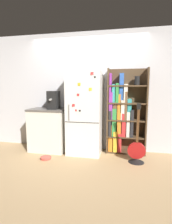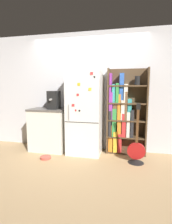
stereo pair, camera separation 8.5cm
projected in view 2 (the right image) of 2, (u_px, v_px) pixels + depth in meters
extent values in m
plane|color=tan|center=(83.00, 155.00, 3.65)|extent=(16.00, 16.00, 0.00)
cube|color=silver|center=(88.00, 92.00, 3.94)|extent=(8.00, 0.05, 2.60)
cube|color=white|center=(85.00, 112.00, 3.68)|extent=(0.70, 0.60, 1.77)
cube|color=#333333|center=(81.00, 122.00, 3.41)|extent=(0.68, 0.01, 0.01)
cube|color=#B2B2B7|center=(69.00, 112.00, 3.42)|extent=(0.02, 0.02, 0.30)
cube|color=red|center=(73.00, 105.00, 3.40)|extent=(0.05, 0.01, 0.05)
cube|color=yellow|center=(90.00, 89.00, 3.28)|extent=(0.05, 0.01, 0.05)
cube|color=yellow|center=(79.00, 84.00, 3.32)|extent=(0.06, 0.01, 0.06)
cube|color=red|center=(92.00, 73.00, 3.23)|extent=(0.05, 0.02, 0.05)
cube|color=black|center=(79.00, 111.00, 3.38)|extent=(0.03, 0.01, 0.03)
cube|color=red|center=(76.00, 110.00, 3.40)|extent=(0.03, 0.01, 0.03)
cube|color=black|center=(94.00, 77.00, 3.23)|extent=(0.03, 0.01, 0.03)
cube|color=red|center=(78.00, 95.00, 3.35)|extent=(0.04, 0.01, 0.04)
cube|color=#4C3823|center=(108.00, 111.00, 3.73)|extent=(0.03, 0.28, 1.79)
cube|color=#4C3823|center=(146.00, 112.00, 3.55)|extent=(0.03, 0.28, 1.79)
cube|color=#4C3823|center=(127.00, 111.00, 3.76)|extent=(0.81, 0.03, 1.79)
cube|color=#4C3823|center=(126.00, 152.00, 3.76)|extent=(0.75, 0.25, 0.03)
cube|color=#4C3823|center=(126.00, 137.00, 3.71)|extent=(0.75, 0.25, 0.03)
cube|color=#4C3823|center=(127.00, 120.00, 3.66)|extent=(0.75, 0.25, 0.03)
cube|color=#4C3823|center=(127.00, 103.00, 3.62)|extent=(0.75, 0.25, 0.03)
cube|color=#4C3823|center=(128.00, 86.00, 3.57)|extent=(0.75, 0.25, 0.03)
cube|color=orange|center=(111.00, 138.00, 3.79)|extent=(0.09, 0.21, 0.58)
cube|color=gold|center=(115.00, 141.00, 3.77)|extent=(0.08, 0.23, 0.45)
cube|color=red|center=(120.00, 142.00, 3.76)|extent=(0.08, 0.22, 0.40)
cube|color=#262628|center=(110.00, 123.00, 3.75)|extent=(0.06, 0.23, 0.54)
cube|color=#338C3F|center=(115.00, 122.00, 3.72)|extent=(0.08, 0.21, 0.59)
cube|color=orange|center=(119.00, 124.00, 3.71)|extent=(0.08, 0.20, 0.51)
cube|color=red|center=(124.00, 125.00, 3.69)|extent=(0.08, 0.23, 0.49)
cube|color=silver|center=(128.00, 124.00, 3.66)|extent=(0.06, 0.21, 0.52)
cube|color=#262628|center=(132.00, 123.00, 3.65)|extent=(0.06, 0.23, 0.57)
cube|color=purple|center=(111.00, 106.00, 3.69)|extent=(0.07, 0.21, 0.57)
cube|color=brown|center=(115.00, 110.00, 3.70)|extent=(0.08, 0.21, 0.38)
cube|color=orange|center=(119.00, 107.00, 3.67)|extent=(0.06, 0.22, 0.53)
cube|color=silver|center=(123.00, 110.00, 3.66)|extent=(0.07, 0.24, 0.41)
cube|color=brown|center=(126.00, 106.00, 3.62)|extent=(0.05, 0.22, 0.58)
cube|color=teal|center=(129.00, 109.00, 3.63)|extent=(0.08, 0.19, 0.43)
cube|color=purple|center=(111.00, 88.00, 3.64)|extent=(0.04, 0.20, 0.60)
cube|color=teal|center=(114.00, 93.00, 3.65)|extent=(0.06, 0.22, 0.38)
cube|color=#338C3F|center=(117.00, 93.00, 3.63)|extent=(0.06, 0.22, 0.40)
cube|color=#2D59B2|center=(122.00, 88.00, 3.60)|extent=(0.08, 0.18, 0.60)
cube|color=silver|center=(126.00, 93.00, 3.59)|extent=(0.08, 0.23, 0.38)
cylinder|color=black|center=(137.00, 81.00, 3.51)|extent=(0.10, 0.10, 0.18)
cube|color=silver|center=(49.00, 130.00, 3.94)|extent=(0.78, 0.58, 0.90)
cube|color=#5B5651|center=(49.00, 109.00, 3.87)|extent=(0.80, 0.60, 0.04)
cube|color=black|center=(54.00, 100.00, 3.76)|extent=(0.21, 0.27, 0.39)
cylinder|color=#A5A39E|center=(51.00, 100.00, 3.59)|extent=(0.04, 0.06, 0.04)
cone|color=black|center=(136.00, 161.00, 3.27)|extent=(0.30, 0.30, 0.06)
cylinder|color=#B21919|center=(136.00, 151.00, 3.24)|extent=(0.33, 0.09, 0.33)
cube|color=brown|center=(137.00, 127.00, 3.11)|extent=(0.04, 0.11, 0.63)
cube|color=black|center=(138.00, 107.00, 3.02)|extent=(0.07, 0.04, 0.11)
cylinder|color=#D84C3F|center=(46.00, 157.00, 3.46)|extent=(0.21, 0.21, 0.04)
torus|color=#D84C3F|center=(46.00, 157.00, 3.46)|extent=(0.21, 0.21, 0.01)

